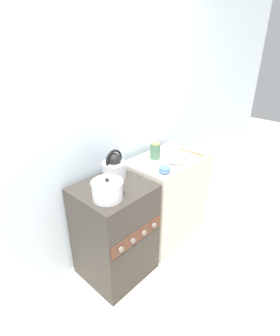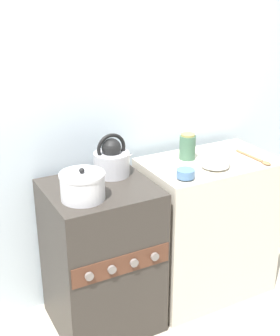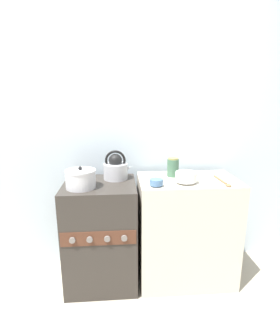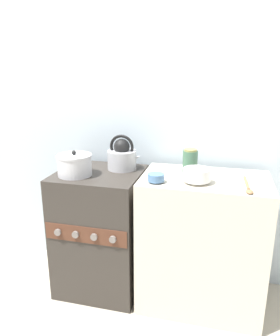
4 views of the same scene
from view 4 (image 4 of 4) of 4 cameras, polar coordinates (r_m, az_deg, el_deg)
ground_plane at (r=2.42m, az=-8.81°, el=-22.72°), size 12.00×12.00×0.00m
wall_back at (r=2.44m, az=-4.66°, el=10.13°), size 7.00×0.06×2.50m
stove at (r=2.38m, az=-6.81°, el=-10.76°), size 0.57×0.55×0.87m
counter at (r=2.23m, az=10.69°, el=-12.63°), size 0.79×0.50×0.89m
kettle at (r=2.25m, az=-3.12°, el=2.04°), size 0.24×0.20×0.24m
cooking_pot at (r=2.16m, az=-11.32°, el=0.53°), size 0.23×0.23×0.17m
enamel_bowl at (r=1.94m, az=9.89°, el=-1.18°), size 0.16×0.16×0.09m
small_ceramic_bowl at (r=1.92m, az=2.80°, el=-1.66°), size 0.10×0.10×0.05m
storage_jar at (r=2.12m, az=8.71°, el=1.20°), size 0.09×0.09×0.15m
wooden_spoon at (r=1.94m, az=18.27°, el=-3.09°), size 0.04×0.28×0.02m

